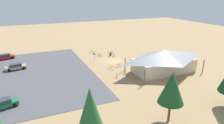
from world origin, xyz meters
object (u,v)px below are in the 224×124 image
Objects in this scene: bicycle_red_edge_south at (157,55)px; visitor_crossing_yard at (182,55)px; lot_sign at (94,56)px; car_tan_back_corner at (16,67)px; pine_center at (90,110)px; bicycle_yellow_lone_east at (111,68)px; bicycle_black_by_bin at (100,55)px; bicycle_white_yard_center at (117,76)px; bicycle_blue_yard_front at (114,56)px; bicycle_silver_trailside at (125,72)px; car_red_aisle_side at (5,57)px; pine_far_east at (172,88)px; bicycle_purple_yard_left at (111,52)px; bicycle_teal_front_row at (92,52)px; car_green_end_stall at (2,104)px; bicycle_orange_near_sign at (119,65)px; bike_pavilion at (164,60)px; trash_bin at (111,54)px; bicycle_green_back_row at (167,53)px.

visitor_crossing_yard is (-4.54, 4.95, 0.55)m from bicycle_red_edge_south.
lot_sign is 0.47× the size of car_tan_back_corner.
pine_center reaches higher than bicycle_yellow_lone_east.
bicycle_black_by_bin is 0.34× the size of car_tan_back_corner.
visitor_crossing_yard is (-33.13, -22.69, -4.44)m from pine_center.
car_tan_back_corner is at bearing -34.75° from bicycle_white_yard_center.
bicycle_black_by_bin is 21.60m from car_tan_back_corner.
bicycle_yellow_lone_east is 9.66m from bicycle_blue_yard_front.
bicycle_silver_trailside is at bearing 29.70° from bicycle_red_edge_south.
bicycle_yellow_lone_east is at bearing 156.91° from car_tan_back_corner.
car_red_aisle_side is (23.05, -18.42, 0.35)m from bicycle_yellow_lone_east.
lot_sign is 0.30× the size of pine_far_east.
bicycle_teal_front_row is at bearing -28.93° from bicycle_purple_yard_left.
car_green_end_stall is at bearing 46.72° from bicycle_teal_front_row.
bicycle_teal_front_row is 21.46m from car_tan_back_corner.
bike_pavilion is at bearing 139.24° from bicycle_orange_near_sign.
bicycle_orange_near_sign is 1.38× the size of bicycle_purple_yard_left.
pine_center is at bearing 104.06° from car_tan_back_corner.
bicycle_black_by_bin is (15.02, -6.04, -0.00)m from bicycle_red_edge_south.
bicycle_silver_trailside is (2.49, 13.78, -0.08)m from trash_bin.
lot_sign is 29.37m from pine_far_east.
bicycle_white_yard_center is at bearing 145.25° from car_tan_back_corner.
bicycle_purple_yard_left is at bearing 151.07° from bicycle_teal_front_row.
bike_pavilion is 18.02m from lot_sign.
bicycle_orange_near_sign is (2.00, 9.49, -0.05)m from trash_bin.
bicycle_white_yard_center is (6.00, 16.94, 0.02)m from bicycle_purple_yard_left.
bicycle_orange_near_sign is 14.30m from bicycle_teal_front_row.
bicycle_red_edge_south is 12.29m from bicycle_blue_yard_front.
bicycle_black_by_bin is at bearing 19.55° from bicycle_purple_yard_left.
pine_center is at bearing 44.03° from bicycle_red_edge_south.
bicycle_silver_trailside is (-1.80, 3.66, -0.03)m from bicycle_yellow_lone_east.
pine_center is at bearing 34.41° from visitor_crossing_yard.
bicycle_orange_near_sign is 23.96m from car_tan_back_corner.
bicycle_black_by_bin is 30.28m from car_green_end_stall.
bicycle_teal_front_row is (15.96, -10.21, 0.01)m from bicycle_red_edge_south.
visitor_crossing_yard is at bearing 143.53° from bicycle_teal_front_row.
bicycle_yellow_lone_east is 0.32× the size of car_green_end_stall.
bicycle_teal_front_row is 0.34× the size of car_red_aisle_side.
bicycle_teal_front_row is at bearing -103.62° from lot_sign.
pine_center reaches higher than bicycle_red_edge_south.
bicycle_teal_front_row is at bearing -26.86° from bicycle_green_back_row.
pine_center reaches higher than bicycle_silver_trailside.
lot_sign is at bearing -88.51° from pine_far_east.
bicycle_red_edge_south is at bearing -164.26° from bicycle_yellow_lone_east.
lot_sign is 7.68m from bicycle_teal_front_row.
bicycle_green_back_row is 0.90× the size of bicycle_teal_front_row.
trash_bin is 15.85m from bicycle_white_yard_center.
trash_bin is at bearing -116.63° from pine_center.
trash_bin is 0.54× the size of bicycle_teal_front_row.
pine_far_east reaches higher than bike_pavilion.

